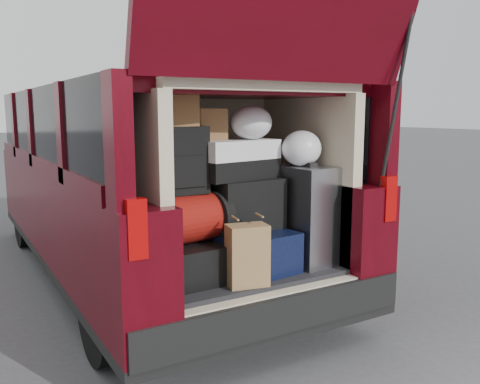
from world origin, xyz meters
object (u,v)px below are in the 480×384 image
Objects in this scene: black_hardshell at (187,258)px; backpack at (183,160)px; kraft_bag at (247,255)px; navy_hardshell at (244,249)px; silver_roller at (303,214)px; black_soft_case at (247,204)px; twotone_duffel at (235,159)px; red_duffel at (189,218)px.

backpack is (-0.02, -0.01, 0.62)m from black_hardshell.
kraft_bag is at bearing -53.18° from backpack.
kraft_bag is 0.70m from backpack.
silver_roller reaches higher than navy_hardshell.
kraft_bag reaches higher than black_hardshell.
navy_hardshell is at bearing -145.00° from black_soft_case.
twotone_duffel reaches higher than black_soft_case.
backpack is at bearing 98.18° from red_duffel.
navy_hardshell reaches higher than black_hardshell.
backpack reaches higher than kraft_bag.
silver_roller is at bearing -30.48° from twotone_duffel.
black_hardshell is 1.42× the size of backpack.
kraft_bag is 0.67m from twotone_duffel.
red_duffel reaches higher than black_hardshell.
backpack is (-0.84, 0.11, 0.41)m from silver_roller.
silver_roller is 0.94m from backpack.
silver_roller is 0.61m from twotone_duffel.
silver_roller is at bearing 32.24° from kraft_bag.
backpack is 0.40m from twotone_duffel.
kraft_bag is at bearing -57.16° from black_hardshell.
navy_hardshell is 1.33× the size of black_soft_case.
twotone_duffel reaches higher than navy_hardshell.
backpack is at bearing 167.51° from navy_hardshell.
black_soft_case reaches higher than kraft_bag.
red_duffel reaches higher than navy_hardshell.
silver_roller reaches higher than black_soft_case.
red_duffel is 0.44m from black_soft_case.
twotone_duffel is at bearing 155.40° from silver_roller.
backpack reaches higher than navy_hardshell.
backpack is at bearing 139.75° from kraft_bag.
black_soft_case is 0.30m from twotone_duffel.
twotone_duffel is at bearing 4.26° from red_duffel.
black_soft_case is 1.11× the size of backpack.
silver_roller is (0.43, -0.06, 0.20)m from navy_hardshell.
backpack is at bearing 167.21° from silver_roller.
navy_hardshell is at bearing -9.31° from red_duffel.
black_hardshell is 0.62m from backpack.
navy_hardshell is 1.48× the size of backpack.
black_hardshell is 0.27m from red_duffel.
navy_hardshell is (0.39, -0.05, 0.02)m from black_hardshell.
twotone_duffel is at bearing 93.31° from navy_hardshell.
black_soft_case is 0.54m from backpack.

